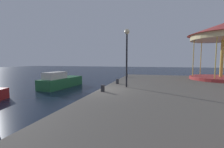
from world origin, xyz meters
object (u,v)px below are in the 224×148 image
object	(u,v)px
bollard_south	(127,75)
carousel	(223,38)
bollard_center	(117,81)
bollard_north	(103,88)
motorboat_green	(61,81)
lamp_post_mid_promenade	(127,47)

from	to	relation	value
bollard_south	carousel	bearing A→B (deg)	-0.27
bollard_center	bollard_north	bearing A→B (deg)	-92.08
bollard_south	bollard_north	world-z (taller)	same
motorboat_green	bollard_south	xyz separation A→B (m)	(5.99, 4.04, 0.38)
motorboat_green	carousel	size ratio (longest dim) A/B	0.80
motorboat_green	bollard_south	size ratio (longest dim) A/B	12.71
lamp_post_mid_promenade	carousel	bearing A→B (deg)	38.70
lamp_post_mid_promenade	bollard_south	distance (m)	7.20
bollard_center	lamp_post_mid_promenade	bearing A→B (deg)	-53.03
bollard_south	motorboat_green	bearing A→B (deg)	-145.97
carousel	bollard_center	world-z (taller)	carousel
carousel	bollard_south	world-z (taller)	carousel
motorboat_green	bollard_center	distance (m)	6.30
motorboat_green	bollard_center	bearing A→B (deg)	-11.62
bollard_north	lamp_post_mid_promenade	bearing A→B (deg)	60.81
lamp_post_mid_promenade	bollard_north	distance (m)	3.45
carousel	lamp_post_mid_promenade	distance (m)	10.60
lamp_post_mid_promenade	bollard_center	xyz separation A→B (m)	(-0.99, 1.31, -2.60)
carousel	lamp_post_mid_promenade	bearing A→B (deg)	-141.30
carousel	bollard_north	world-z (taller)	carousel
lamp_post_mid_promenade	bollard_north	size ratio (longest dim) A/B	10.14
carousel	bollard_north	size ratio (longest dim) A/B	15.81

